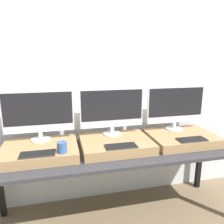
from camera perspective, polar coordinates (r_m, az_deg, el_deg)
wall_back at (r=2.32m, az=-1.28°, el=7.30°), size 8.00×0.04×2.60m
workbench at (r=2.10m, az=1.29°, el=-11.35°), size 2.35×0.70×0.73m
wooden_riser_left at (r=2.05m, az=-18.33°, el=-9.57°), size 0.65×0.51×0.09m
monitor_left at (r=2.10m, az=-18.61°, el=-0.45°), size 0.63×0.18×0.46m
keyboard_left at (r=1.86m, az=-18.89°, el=-10.33°), size 0.28×0.13×0.01m
mug at (r=1.84m, az=-12.91°, el=-8.99°), size 0.08×0.08×0.09m
wooden_riser_center at (r=2.09m, az=1.00°, el=-8.30°), size 0.65×0.51×0.09m
monitor_center at (r=2.15m, az=0.01°, el=0.57°), size 0.63×0.18×0.46m
keyboard_center at (r=1.91m, az=2.38°, el=-8.89°), size 0.28×0.13×0.01m
wooden_riser_right at (r=2.35m, az=17.62°, el=-6.45°), size 0.65×0.51×0.09m
monitor_right at (r=2.40m, az=16.26°, el=1.42°), size 0.63×0.18×0.46m
keyboard_right at (r=2.19m, az=20.15°, el=-6.75°), size 0.28×0.13×0.01m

